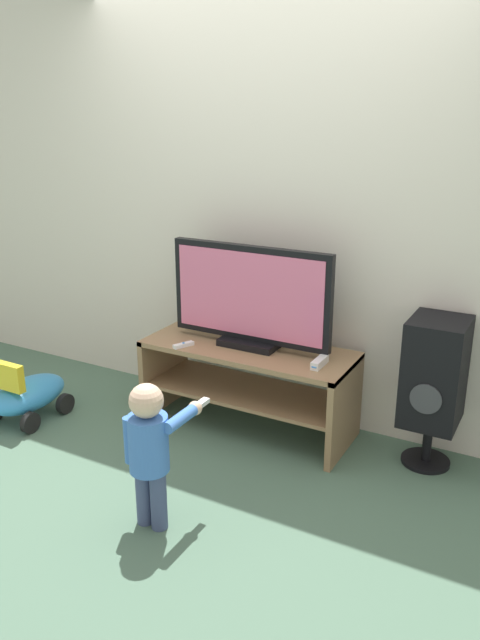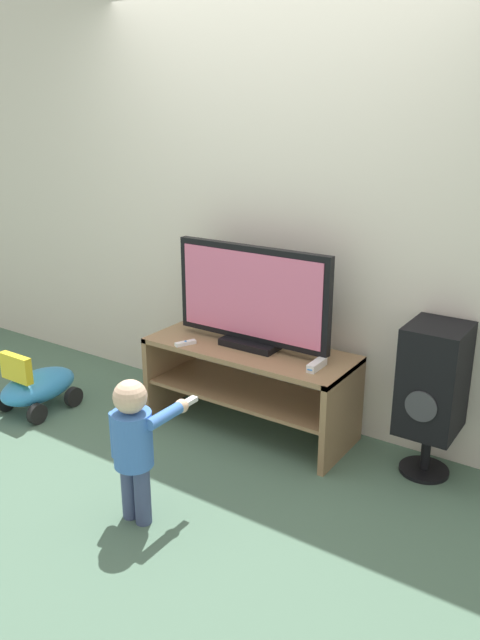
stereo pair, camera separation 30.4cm
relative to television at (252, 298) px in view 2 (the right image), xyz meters
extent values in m
plane|color=#4C6B56|center=(0.00, -0.27, -0.82)|extent=(16.00, 16.00, 0.00)
cube|color=silver|center=(0.00, 0.30, 0.48)|extent=(10.00, 0.06, 2.60)
cube|color=#93704C|center=(0.00, -0.02, -0.31)|extent=(1.26, 0.49, 0.03)
cube|color=#93704C|center=(0.00, -0.02, -0.58)|extent=(1.22, 0.45, 0.02)
cube|color=#93704C|center=(-0.61, -0.02, -0.56)|extent=(0.04, 0.49, 0.52)
cube|color=#93704C|center=(0.61, -0.02, -0.56)|extent=(0.04, 0.49, 0.52)
cube|color=black|center=(0.00, 0.00, -0.28)|extent=(0.35, 0.20, 0.04)
cube|color=black|center=(0.00, 0.00, 0.03)|extent=(1.00, 0.05, 0.56)
cube|color=#D8668C|center=(0.00, -0.03, 0.03)|extent=(0.93, 0.01, 0.49)
cube|color=white|center=(0.48, -0.09, -0.27)|extent=(0.05, 0.16, 0.04)
cube|color=#3F8CE5|center=(0.48, -0.17, -0.27)|extent=(0.03, 0.00, 0.01)
cube|color=white|center=(-0.34, -0.20, -0.29)|extent=(0.09, 0.13, 0.02)
cylinder|color=#337FD8|center=(-0.34, -0.20, -0.27)|extent=(0.01, 0.01, 0.00)
cylinder|color=#3F4C72|center=(0.02, -1.09, -0.67)|extent=(0.08, 0.08, 0.30)
cylinder|color=#3F4C72|center=(0.10, -1.09, -0.67)|extent=(0.08, 0.08, 0.30)
cylinder|color=#3F72C6|center=(0.06, -1.09, -0.39)|extent=(0.18, 0.18, 0.27)
sphere|color=beige|center=(0.06, -1.09, -0.18)|extent=(0.16, 0.16, 0.16)
cylinder|color=#3F72C6|center=(-0.04, -1.09, -0.40)|extent=(0.06, 0.06, 0.23)
cylinder|color=#3F72C6|center=(0.17, -0.97, -0.29)|extent=(0.06, 0.23, 0.06)
sphere|color=beige|center=(0.17, -0.86, -0.29)|extent=(0.07, 0.07, 0.07)
cube|color=white|center=(0.17, -0.82, -0.29)|extent=(0.03, 0.13, 0.02)
cylinder|color=black|center=(1.06, 0.09, -0.81)|extent=(0.26, 0.26, 0.02)
cylinder|color=black|center=(1.06, 0.09, -0.69)|extent=(0.05, 0.05, 0.26)
cube|color=black|center=(1.06, 0.09, -0.28)|extent=(0.29, 0.34, 0.58)
cylinder|color=#38383D|center=(1.06, -0.09, -0.36)|extent=(0.16, 0.01, 0.16)
ellipsoid|color=#338CD1|center=(-1.27, -0.58, -0.66)|extent=(0.31, 0.53, 0.19)
cube|color=yellow|center=(-1.27, -0.72, -0.48)|extent=(0.25, 0.05, 0.17)
cylinder|color=black|center=(-1.42, -0.43, -0.76)|extent=(0.04, 0.13, 0.13)
cylinder|color=black|center=(-1.11, -0.43, -0.76)|extent=(0.04, 0.13, 0.13)
cylinder|color=black|center=(-1.42, -0.72, -0.76)|extent=(0.04, 0.13, 0.13)
cylinder|color=black|center=(-1.11, -0.72, -0.76)|extent=(0.04, 0.13, 0.13)
camera|label=1|loc=(1.61, -3.05, 1.03)|focal=35.00mm
camera|label=2|loc=(1.87, -2.89, 1.03)|focal=35.00mm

